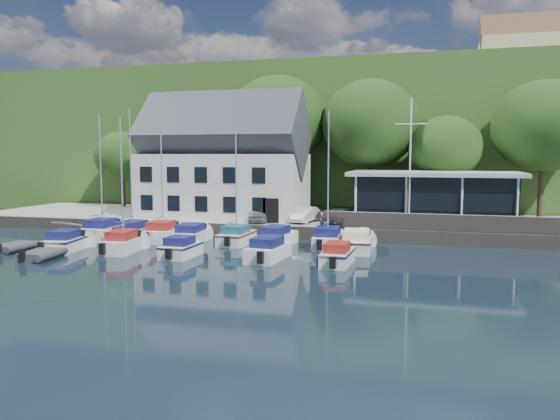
{
  "coord_description": "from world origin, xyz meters",
  "views": [
    {
      "loc": [
        10.57,
        -29.14,
        6.48
      ],
      "look_at": [
        0.2,
        9.0,
        2.44
      ],
      "focal_mm": 35.0,
      "sensor_mm": 36.0,
      "label": 1
    }
  ],
  "objects_px": {
    "boat_r1_4": "(236,185)",
    "car_white": "(305,215)",
    "harbor_building": "(224,167)",
    "boat_r1_3": "(192,233)",
    "boat_r1_1": "(131,181)",
    "boat_r1_6": "(328,182)",
    "boat_r2_1": "(122,184)",
    "boat_r1_2": "(162,181)",
    "boat_r1_5": "(276,236)",
    "boat_r1_7": "(357,240)",
    "car_dgrey": "(338,217)",
    "dinghy_0": "(14,246)",
    "boat_r2_0": "(66,240)",
    "boat_r1_0": "(101,178)",
    "car_blue": "(345,216)",
    "boat_r2_3": "(268,248)",
    "club_pavilion": "(433,197)",
    "car_silver": "(259,214)",
    "dinghy_1": "(42,253)",
    "boat_r2_4": "(338,253)",
    "flagpole": "(410,163)",
    "boat_r2_2": "(181,246)"
  },
  "relations": [
    {
      "from": "boat_r1_0",
      "to": "boat_r1_2",
      "type": "distance_m",
      "value": 4.98
    },
    {
      "from": "flagpole",
      "to": "dinghy_1",
      "type": "bearing_deg",
      "value": -148.3
    },
    {
      "from": "harbor_building",
      "to": "boat_r1_5",
      "type": "bearing_deg",
      "value": -50.65
    },
    {
      "from": "car_silver",
      "to": "boat_r1_2",
      "type": "bearing_deg",
      "value": -151.22
    },
    {
      "from": "boat_r1_1",
      "to": "boat_r1_4",
      "type": "relative_size",
      "value": 1.05
    },
    {
      "from": "boat_r2_4",
      "to": "boat_r1_4",
      "type": "bearing_deg",
      "value": 148.33
    },
    {
      "from": "boat_r1_4",
      "to": "car_white",
      "type": "bearing_deg",
      "value": 60.11
    },
    {
      "from": "boat_r2_0",
      "to": "dinghy_1",
      "type": "xyz_separation_m",
      "value": [
        0.48,
        -3.02,
        -0.33
      ]
    },
    {
      "from": "car_dgrey",
      "to": "boat_r2_1",
      "type": "relative_size",
      "value": 0.49
    },
    {
      "from": "car_dgrey",
      "to": "dinghy_1",
      "type": "relative_size",
      "value": 1.36
    },
    {
      "from": "car_blue",
      "to": "boat_r1_5",
      "type": "distance_m",
      "value": 7.12
    },
    {
      "from": "boat_r1_2",
      "to": "boat_r2_4",
      "type": "relative_size",
      "value": 1.77
    },
    {
      "from": "boat_r2_3",
      "to": "boat_r2_2",
      "type": "bearing_deg",
      "value": -169.61
    },
    {
      "from": "car_blue",
      "to": "boat_r1_5",
      "type": "bearing_deg",
      "value": -109.32
    },
    {
      "from": "club_pavilion",
      "to": "car_white",
      "type": "relative_size",
      "value": 3.52
    },
    {
      "from": "boat_r1_4",
      "to": "boat_r1_3",
      "type": "bearing_deg",
      "value": -178.63
    },
    {
      "from": "boat_r1_2",
      "to": "dinghy_0",
      "type": "xyz_separation_m",
      "value": [
        -7.6,
        -6.64,
        -4.18
      ]
    },
    {
      "from": "car_silver",
      "to": "boat_r1_6",
      "type": "bearing_deg",
      "value": -51.94
    },
    {
      "from": "car_blue",
      "to": "boat_r1_3",
      "type": "distance_m",
      "value": 12.02
    },
    {
      "from": "car_dgrey",
      "to": "flagpole",
      "type": "height_order",
      "value": "flagpole"
    },
    {
      "from": "harbor_building",
      "to": "club_pavilion",
      "type": "bearing_deg",
      "value": -1.59
    },
    {
      "from": "harbor_building",
      "to": "boat_r1_3",
      "type": "bearing_deg",
      "value": -84.98
    },
    {
      "from": "car_silver",
      "to": "car_dgrey",
      "type": "relative_size",
      "value": 0.87
    },
    {
      "from": "car_silver",
      "to": "boat_r1_7",
      "type": "xyz_separation_m",
      "value": [
        8.78,
        -5.87,
        -0.93
      ]
    },
    {
      "from": "car_blue",
      "to": "boat_r2_3",
      "type": "height_order",
      "value": "car_blue"
    },
    {
      "from": "boat_r1_2",
      "to": "boat_r1_6",
      "type": "distance_m",
      "value": 12.59
    },
    {
      "from": "harbor_building",
      "to": "boat_r1_6",
      "type": "relative_size",
      "value": 1.58
    },
    {
      "from": "car_white",
      "to": "boat_r2_1",
      "type": "bearing_deg",
      "value": -122.21
    },
    {
      "from": "boat_r1_7",
      "to": "boat_r1_4",
      "type": "bearing_deg",
      "value": 173.07
    },
    {
      "from": "boat_r1_2",
      "to": "boat_r1_4",
      "type": "distance_m",
      "value": 5.93
    },
    {
      "from": "boat_r1_2",
      "to": "dinghy_1",
      "type": "xyz_separation_m",
      "value": [
        -3.85,
        -8.58,
        -4.15
      ]
    },
    {
      "from": "flagpole",
      "to": "boat_r1_4",
      "type": "distance_m",
      "value": 13.02
    },
    {
      "from": "boat_r1_4",
      "to": "boat_r1_6",
      "type": "relative_size",
      "value": 0.94
    },
    {
      "from": "boat_r1_1",
      "to": "boat_r1_7",
      "type": "bearing_deg",
      "value": 3.4
    },
    {
      "from": "club_pavilion",
      "to": "dinghy_0",
      "type": "distance_m",
      "value": 31.13
    },
    {
      "from": "boat_r1_2",
      "to": "boat_r1_5",
      "type": "bearing_deg",
      "value": -5.63
    },
    {
      "from": "club_pavilion",
      "to": "boat_r2_3",
      "type": "distance_m",
      "value": 16.7
    },
    {
      "from": "boat_r1_6",
      "to": "boat_r2_1",
      "type": "bearing_deg",
      "value": -162.91
    },
    {
      "from": "boat_r1_4",
      "to": "boat_r2_1",
      "type": "distance_m",
      "value": 7.94
    },
    {
      "from": "boat_r1_4",
      "to": "boat_r1_0",
      "type": "bearing_deg",
      "value": -177.27
    },
    {
      "from": "boat_r1_3",
      "to": "boat_r1_4",
      "type": "height_order",
      "value": "boat_r1_4"
    },
    {
      "from": "car_dgrey",
      "to": "boat_r2_4",
      "type": "xyz_separation_m",
      "value": [
        1.7,
        -10.43,
        -0.96
      ]
    },
    {
      "from": "car_blue",
      "to": "boat_r1_0",
      "type": "height_order",
      "value": "boat_r1_0"
    },
    {
      "from": "car_white",
      "to": "boat_r1_5",
      "type": "relative_size",
      "value": 0.6
    },
    {
      "from": "boat_r1_2",
      "to": "boat_r2_0",
      "type": "xyz_separation_m",
      "value": [
        -4.34,
        -5.56,
        -3.83
      ]
    },
    {
      "from": "car_blue",
      "to": "boat_r2_4",
      "type": "distance_m",
      "value": 11.26
    },
    {
      "from": "car_silver",
      "to": "flagpole",
      "type": "bearing_deg",
      "value": -15.72
    },
    {
      "from": "boat_r2_0",
      "to": "boat_r2_1",
      "type": "relative_size",
      "value": 0.6
    },
    {
      "from": "car_dgrey",
      "to": "dinghy_0",
      "type": "height_order",
      "value": "car_dgrey"
    },
    {
      "from": "car_blue",
      "to": "car_white",
      "type": "bearing_deg",
      "value": -169.7
    }
  ]
}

